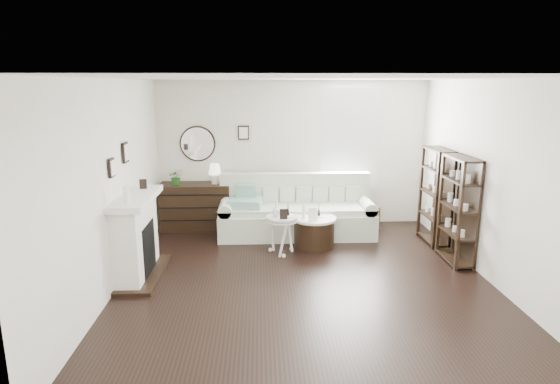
{
  "coord_description": "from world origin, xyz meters",
  "views": [
    {
      "loc": [
        -0.61,
        -5.92,
        2.64
      ],
      "look_at": [
        -0.31,
        0.8,
        1.07
      ],
      "focal_mm": 30.0,
      "sensor_mm": 36.0,
      "label": 1
    }
  ],
  "objects_px": {
    "sofa": "(296,215)",
    "pedestal_table": "(282,220)",
    "dresser": "(196,206)",
    "drum_table": "(314,232)"
  },
  "relations": [
    {
      "from": "sofa",
      "to": "pedestal_table",
      "type": "height_order",
      "value": "sofa"
    },
    {
      "from": "dresser",
      "to": "pedestal_table",
      "type": "relative_size",
      "value": 2.09
    },
    {
      "from": "drum_table",
      "to": "dresser",
      "type": "bearing_deg",
      "value": 152.73
    },
    {
      "from": "sofa",
      "to": "drum_table",
      "type": "relative_size",
      "value": 3.78
    },
    {
      "from": "pedestal_table",
      "to": "sofa",
      "type": "bearing_deg",
      "value": 73.2
    },
    {
      "from": "sofa",
      "to": "pedestal_table",
      "type": "relative_size",
      "value": 4.46
    },
    {
      "from": "sofa",
      "to": "dresser",
      "type": "height_order",
      "value": "sofa"
    },
    {
      "from": "sofa",
      "to": "pedestal_table",
      "type": "xyz_separation_m",
      "value": [
        -0.3,
        -1.0,
        0.21
      ]
    },
    {
      "from": "dresser",
      "to": "pedestal_table",
      "type": "distance_m",
      "value": 2.07
    },
    {
      "from": "drum_table",
      "to": "pedestal_table",
      "type": "bearing_deg",
      "value": -149.96
    }
  ]
}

